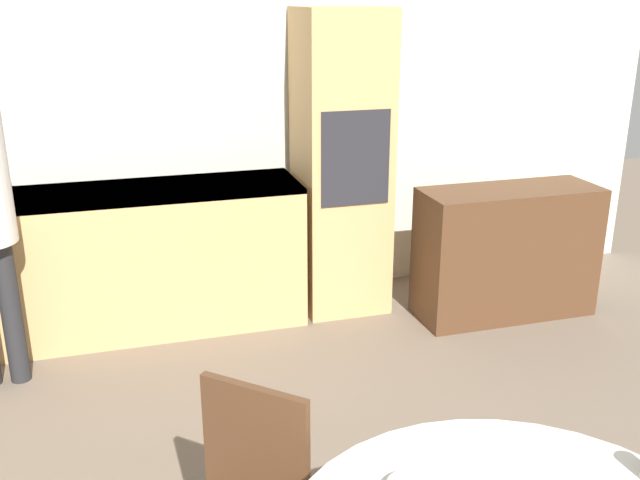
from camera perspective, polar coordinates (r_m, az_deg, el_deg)
name	(u,v)px	position (r m, az deg, el deg)	size (l,w,h in m)	color
wall_back	(224,116)	(4.87, -7.68, 9.82)	(6.45, 0.05, 2.60)	beige
kitchen_counter	(81,263)	(4.69, -18.57, -1.78)	(2.77, 0.60, 0.93)	tan
oven_unit	(341,164)	(4.77, 1.68, 6.10)	(0.56, 0.59, 2.00)	tan
sideboard	(506,252)	(4.92, 14.66, -0.95)	(1.19, 0.45, 0.88)	#51331E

